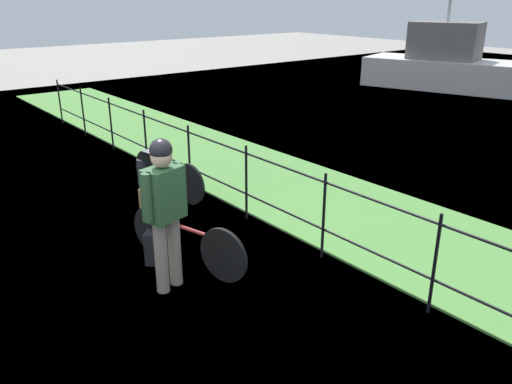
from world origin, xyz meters
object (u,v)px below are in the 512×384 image
Objects in this scene: bicycle_main at (185,240)px; backpack_on_paving at (158,248)px; cyclist_person at (164,202)px; moored_boat_near at (442,65)px; terrier_dog at (159,184)px; wooden_crate at (158,199)px; bicycle_parked at (167,175)px; mooring_bollard at (143,172)px.

backpack_on_paving is (-0.27, -0.23, -0.14)m from bicycle_main.
moored_boat_near is at bearing 111.93° from cyclist_person.
cyclist_person is (0.65, -0.29, 0.05)m from terrier_dog.
bicycle_main is 5.20× the size of terrier_dog.
wooden_crate is 2.14m from bicycle_parked.
bicycle_main is 1.00× the size of bicycle_parked.
bicycle_parked reaches higher than mooring_bollard.
cyclist_person reaches higher than bicycle_main.
moored_boat_near is (-5.27, 13.42, 0.45)m from bicycle_main.
wooden_crate is at bearing -70.16° from moored_boat_near.
moored_boat_near is (-3.10, 12.42, 0.45)m from bicycle_parked.
cyclist_person is 0.31× the size of moored_boat_near.
mooring_bollard is at bearing 110.88° from backpack_on_paving.
bicycle_parked is (-2.18, 1.00, 0.00)m from bicycle_main.
bicycle_main is 0.73m from terrier_dog.
terrier_dog is (0.02, 0.01, 0.20)m from wooden_crate.
moored_boat_near reaches higher than mooring_bollard.
wooden_crate is 0.23× the size of cyclist_person.
bicycle_main is 0.38m from backpack_on_paving.
bicycle_parked is at bearing 155.33° from bicycle_main.
mooring_bollard is (-2.82, 0.90, -0.11)m from bicycle_main.
bicycle_main reaches higher than mooring_bollard.
terrier_dog is 0.71× the size of mooring_bollard.
cyclist_person is 4.21× the size of backpack_on_paving.
backpack_on_paving is at bearing -139.88° from bicycle_main.
terrier_dog is 0.19× the size of bicycle_parked.
terrier_dog reaches higher than mooring_bollard.
moored_boat_near is at bearing 104.01° from bicycle_parked.
bicycle_main is 2.39m from bicycle_parked.
wooden_crate is 0.85× the size of mooring_bollard.
wooden_crate is 1.20× the size of terrier_dog.
backpack_on_paving is 2.27m from bicycle_parked.
moored_boat_near reaches higher than wooden_crate.
cyclist_person is at bearing -61.64° from backpack_on_paving.
cyclist_person is 0.99m from backpack_on_paving.
mooring_bollard is at bearing 157.40° from wooden_crate.
cyclist_person is 2.90m from bicycle_parked.
cyclist_person is 14.89m from moored_boat_near.
cyclist_person reaches higher than terrier_dog.
bicycle_main is 0.82m from cyclist_person.
terrier_dog is 2.20m from bicycle_parked.
wooden_crate reaches higher than backpack_on_paving.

